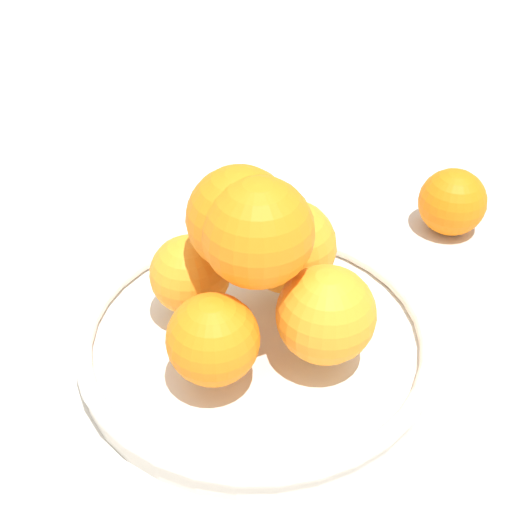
% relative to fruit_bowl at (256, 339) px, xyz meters
% --- Properties ---
extents(ground_plane, '(4.00, 4.00, 0.00)m').
position_rel_fruit_bowl_xyz_m(ground_plane, '(0.00, 0.00, -0.02)').
color(ground_plane, beige).
extents(fruit_bowl, '(0.30, 0.30, 0.03)m').
position_rel_fruit_bowl_xyz_m(fruit_bowl, '(0.00, 0.00, 0.00)').
color(fruit_bowl, silver).
rests_on(fruit_bowl, ground_plane).
extents(orange_pile, '(0.18, 0.17, 0.14)m').
position_rel_fruit_bowl_xyz_m(orange_pile, '(0.00, -0.00, 0.08)').
color(orange_pile, orange).
rests_on(orange_pile, fruit_bowl).
extents(stray_orange, '(0.07, 0.07, 0.07)m').
position_rel_fruit_bowl_xyz_m(stray_orange, '(0.16, -0.22, 0.02)').
color(stray_orange, orange).
rests_on(stray_orange, ground_plane).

